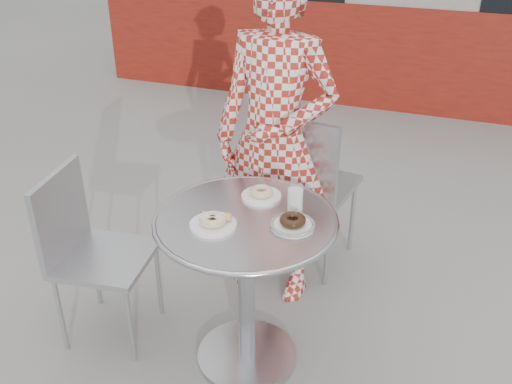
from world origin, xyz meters
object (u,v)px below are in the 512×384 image
(bistro_table, at_px, (246,256))
(chair_left, at_px, (108,287))
(seated_person, at_px, (275,141))
(plate_far, at_px, (261,194))
(chair_far, at_px, (308,216))
(milk_cup, at_px, (295,198))
(plate_near, at_px, (214,222))
(plate_checker, at_px, (293,223))

(bistro_table, bearing_deg, chair_left, -176.01)
(bistro_table, xyz_separation_m, seated_person, (-0.08, 0.60, 0.28))
(seated_person, height_order, plate_far, seated_person)
(chair_far, bearing_deg, milk_cup, 107.89)
(bistro_table, bearing_deg, plate_near, -134.48)
(bistro_table, relative_size, plate_near, 4.12)
(seated_person, distance_m, plate_near, 0.70)
(chair_far, relative_size, plate_near, 5.06)
(chair_left, height_order, milk_cup, milk_cup)
(seated_person, bearing_deg, plate_near, -85.08)
(chair_far, xyz_separation_m, seated_person, (-0.12, -0.30, 0.58))
(plate_near, height_order, milk_cup, milk_cup)
(seated_person, relative_size, milk_cup, 15.93)
(plate_near, bearing_deg, chair_left, 175.17)
(chair_far, distance_m, seated_person, 0.66)
(bistro_table, xyz_separation_m, plate_near, (-0.10, -0.10, 0.21))
(bistro_table, relative_size, plate_checker, 4.23)
(chair_far, height_order, seated_person, seated_person)
(milk_cup, bearing_deg, seated_person, 118.19)
(milk_cup, bearing_deg, plate_far, 164.86)
(chair_far, relative_size, seated_person, 0.55)
(chair_left, height_order, seated_person, seated_person)
(chair_far, relative_size, chair_left, 1.11)
(plate_checker, bearing_deg, plate_far, 137.34)
(chair_left, relative_size, plate_checker, 4.67)
(bistro_table, xyz_separation_m, plate_checker, (0.20, 0.00, 0.21))
(plate_near, relative_size, milk_cup, 1.73)
(chair_left, height_order, plate_checker, chair_left)
(seated_person, bearing_deg, plate_checker, -58.16)
(chair_left, bearing_deg, chair_far, -45.89)
(chair_far, xyz_separation_m, plate_far, (-0.04, -0.71, 0.51))
(seated_person, height_order, plate_checker, seated_person)
(seated_person, distance_m, milk_cup, 0.52)
(chair_far, relative_size, plate_far, 5.49)
(chair_far, xyz_separation_m, milk_cup, (0.13, -0.75, 0.54))
(plate_far, bearing_deg, milk_cup, -15.14)
(plate_near, distance_m, milk_cup, 0.36)
(bistro_table, distance_m, milk_cup, 0.33)
(chair_far, bearing_deg, seated_person, 76.86)
(plate_checker, bearing_deg, milk_cup, 103.11)
(chair_left, bearing_deg, plate_far, -78.76)
(plate_checker, xyz_separation_m, milk_cup, (-0.03, 0.14, 0.04))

